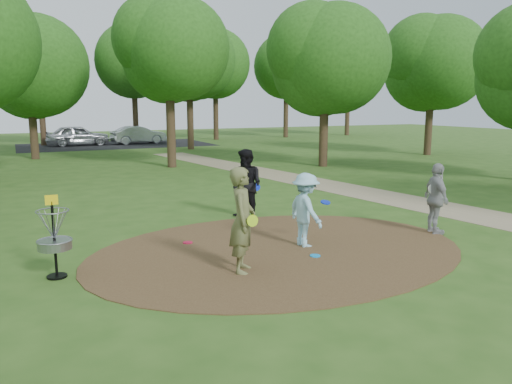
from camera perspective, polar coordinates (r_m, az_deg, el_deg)
name	(u,v)px	position (r m, az deg, el deg)	size (l,w,h in m)	color
ground	(280,251)	(10.91, 2.76, -6.70)	(100.00, 100.00, 0.00)	#2D5119
dirt_clearing	(280,250)	(10.91, 2.77, -6.65)	(8.40, 8.40, 0.02)	#47301C
footpath	(434,207)	(16.34, 19.68, -1.59)	(2.00, 40.00, 0.01)	#8C7A5B
parking_lot	(116,145)	(39.91, -15.68, 5.21)	(14.00, 8.00, 0.01)	black
player_observer_with_disc	(242,220)	(9.31, -1.56, -3.25)	(0.78, 0.87, 2.00)	#63673B
player_throwing_with_disc	(306,210)	(11.07, 5.69, -2.07)	(0.95, 1.10, 1.65)	#9AD2E6
player_walking_with_disc	(247,184)	(13.64, -1.06, 0.88)	(1.05, 1.16, 1.93)	black
player_waiting_with_disc	(436,199)	(12.87, 19.90, -0.72)	(0.72, 1.10, 1.74)	#97979A
disc_ground_blue	(315,256)	(10.52, 6.77, -7.24)	(0.22, 0.22, 0.02)	#0E96F1
disc_ground_red	(188,242)	(11.51, -7.81, -5.73)	(0.22, 0.22, 0.02)	red
car_left	(78,135)	(39.96, -19.71, 6.11)	(1.82, 4.53, 1.54)	#ADAFB5
car_right	(139,135)	(40.59, -13.27, 6.38)	(1.48, 4.23, 1.39)	#A7ACAF
disc_golf_basket	(54,231)	(9.75, -22.11, -4.17)	(0.63, 0.63, 1.54)	black
tree_ring	(205,51)	(19.75, -5.82, 15.73)	(37.07, 44.96, 8.53)	#332316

